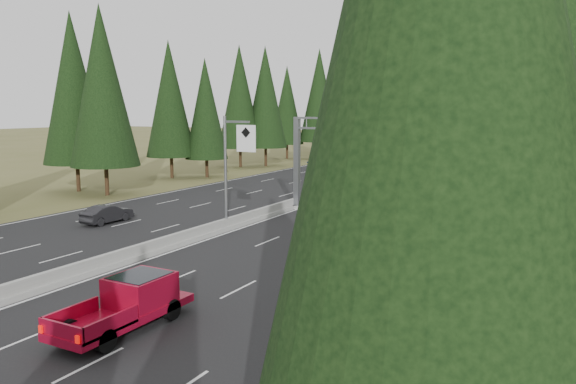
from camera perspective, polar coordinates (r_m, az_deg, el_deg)
The scene contains 18 objects.
road at distance 90.09m, azimuth 14.14°, elevation 2.79°, with size 32.00×260.00×0.08m, color black.
shoulder_right at distance 87.40m, azimuth 25.51°, elevation 2.04°, with size 3.60×260.00×0.06m, color olive.
shoulder_left at distance 96.06m, azimuth 3.80°, elevation 3.36°, with size 3.60×260.00×0.06m, color brown.
median_barrier at distance 90.06m, azimuth 14.15°, elevation 3.02°, with size 0.70×260.00×0.85m.
sign_gantry at distance 43.97m, azimuth 10.81°, elevation 4.03°, with size 16.75×0.98×7.80m.
hov_sign_pole at distance 38.73m, azimuth -5.69°, elevation 2.74°, with size 2.80×0.50×8.00m.
tree_row_left at distance 92.22m, azimuth -0.10°, elevation 9.04°, with size 12.17×240.95×18.61m.
silver_minivan at distance 41.84m, azimuth 8.42°, elevation -2.31°, with size 2.41×5.22×1.45m, color #B7B8BD.
red_pickup at distance 23.21m, azimuth -15.56°, elevation -10.45°, with size 2.14×5.98×1.95m.
car_ahead_green at distance 69.72m, azimuth 17.64°, elevation 1.69°, with size 1.72×4.29×1.46m, color #114C2B.
car_ahead_dkred at distance 83.60m, azimuth 23.12°, elevation 2.48°, with size 1.58×4.52×1.49m, color maroon.
car_ahead_dkgrey at distance 73.88m, azimuth 22.32°, elevation 1.77°, with size 1.91×4.69×1.36m, color black.
car_ahead_white at distance 118.86m, azimuth 19.05°, elevation 4.30°, with size 2.61×5.66×1.57m, color silver.
car_ahead_far at distance 142.34m, azimuth 20.76°, elevation 4.83°, with size 1.91×4.74×1.61m, color black.
car_onc_near at distance 44.17m, azimuth -17.89°, elevation -2.12°, with size 1.44×4.12×1.36m, color black.
car_onc_blue at distance 75.99m, azimuth 3.67°, elevation 2.66°, with size 2.28×5.62×1.63m, color navy.
car_onc_white at distance 71.63m, azimuth 6.86°, elevation 2.21°, with size 1.76×4.37×1.49m, color silver.
car_onc_far at distance 119.34m, azimuth 13.38°, elevation 4.50°, with size 2.32×5.04×1.40m, color black.
Camera 1 is at (22.30, -6.87, 8.56)m, focal length 35.00 mm.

